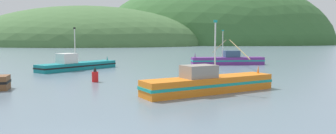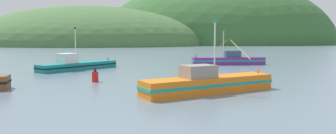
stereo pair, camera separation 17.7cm
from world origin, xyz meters
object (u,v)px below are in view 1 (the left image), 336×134
Objects in this scene: fishing_boat_teal at (77,65)px; fishing_boat_purple at (228,60)px; fishing_boat_orange at (209,83)px; channel_buoy at (95,76)px.

fishing_boat_teal is 23.83m from fishing_boat_purple.
fishing_boat_purple is 1.90× the size of fishing_boat_orange.
fishing_boat_teal reaches higher than channel_buoy.
fishing_boat_orange is at bearing -102.20° from fishing_boat_teal.
fishing_boat_purple reaches higher than channel_buoy.
fishing_boat_purple is 26.39m from channel_buoy.
fishing_boat_teal is at bearing 101.24° from fishing_boat_orange.
channel_buoy is (6.98, -11.08, -0.06)m from fishing_boat_teal.
fishing_boat_orange reaches higher than channel_buoy.
fishing_boat_purple is 27.05m from fishing_boat_orange.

